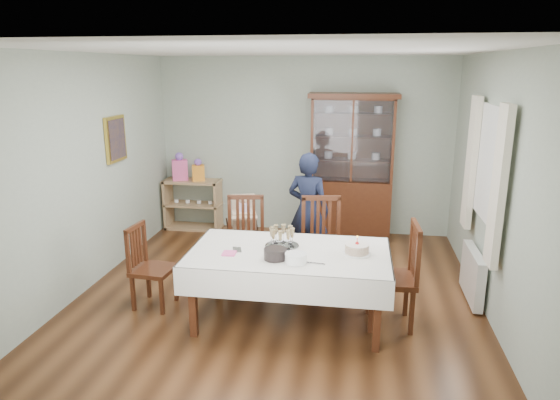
% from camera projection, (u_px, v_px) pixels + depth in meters
% --- Properties ---
extents(floor, '(5.00, 5.00, 0.00)m').
position_uv_depth(floor, '(277.00, 297.00, 5.68)').
color(floor, '#593319').
rests_on(floor, ground).
extents(room_shell, '(5.00, 5.00, 5.00)m').
position_uv_depth(room_shell, '(284.00, 142.00, 5.74)').
color(room_shell, '#9EAA99').
rests_on(room_shell, floor).
extents(dining_table, '(2.00, 1.16, 0.76)m').
position_uv_depth(dining_table, '(289.00, 286.00, 5.07)').
color(dining_table, '#432010').
rests_on(dining_table, floor).
extents(china_cabinet, '(1.30, 0.48, 2.18)m').
position_uv_depth(china_cabinet, '(351.00, 165.00, 7.42)').
color(china_cabinet, '#432010').
rests_on(china_cabinet, floor).
extents(sideboard, '(0.90, 0.38, 0.80)m').
position_uv_depth(sideboard, '(193.00, 204.00, 8.02)').
color(sideboard, tan).
rests_on(sideboard, floor).
extents(picture_frame, '(0.04, 0.48, 0.58)m').
position_uv_depth(picture_frame, '(116.00, 139.00, 6.35)').
color(picture_frame, gold).
rests_on(picture_frame, room_shell).
extents(window, '(0.04, 1.02, 1.22)m').
position_uv_depth(window, '(490.00, 165.00, 5.22)').
color(window, white).
rests_on(window, room_shell).
extents(curtain_left, '(0.07, 0.30, 1.55)m').
position_uv_depth(curtain_left, '(499.00, 187.00, 4.66)').
color(curtain_left, silver).
rests_on(curtain_left, room_shell).
extents(curtain_right, '(0.07, 0.30, 1.55)m').
position_uv_depth(curtain_right, '(471.00, 163.00, 5.85)').
color(curtain_right, silver).
rests_on(curtain_right, room_shell).
extents(radiator, '(0.10, 0.80, 0.55)m').
position_uv_depth(radiator, '(472.00, 275.00, 5.55)').
color(radiator, white).
rests_on(radiator, floor).
extents(chair_far_left, '(0.53, 0.53, 1.03)m').
position_uv_depth(chair_far_left, '(246.00, 257.00, 6.05)').
color(chair_far_left, '#432010').
rests_on(chair_far_left, floor).
extents(chair_far_right, '(0.56, 0.56, 1.07)m').
position_uv_depth(chair_far_right, '(321.00, 263.00, 5.85)').
color(chair_far_right, '#432010').
rests_on(chair_far_right, floor).
extents(chair_end_left, '(0.44, 0.44, 0.91)m').
position_uv_depth(chair_end_left, '(153.00, 282.00, 5.43)').
color(chair_end_left, '#432010').
rests_on(chair_end_left, floor).
extents(chair_end_right, '(0.51, 0.51, 1.07)m').
position_uv_depth(chair_end_right, '(392.00, 295.00, 5.02)').
color(chair_end_right, '#432010').
rests_on(chair_end_right, floor).
extents(woman, '(0.63, 0.50, 1.51)m').
position_uv_depth(woman, '(308.00, 210.00, 6.40)').
color(woman, black).
rests_on(woman, floor).
extents(high_chair, '(0.51, 0.51, 0.93)m').
position_uv_depth(high_chair, '(244.00, 236.00, 6.64)').
color(high_chair, black).
rests_on(high_chair, floor).
extents(champagne_tray, '(0.35, 0.35, 0.21)m').
position_uv_depth(champagne_tray, '(282.00, 241.00, 5.08)').
color(champagne_tray, silver).
rests_on(champagne_tray, dining_table).
extents(birthday_cake, '(0.27, 0.27, 0.19)m').
position_uv_depth(birthday_cake, '(357.00, 249.00, 4.89)').
color(birthday_cake, white).
rests_on(birthday_cake, dining_table).
extents(plate_stack_dark, '(0.26, 0.26, 0.10)m').
position_uv_depth(plate_stack_dark, '(275.00, 254.00, 4.76)').
color(plate_stack_dark, black).
rests_on(plate_stack_dark, dining_table).
extents(plate_stack_white, '(0.25, 0.25, 0.09)m').
position_uv_depth(plate_stack_white, '(296.00, 258.00, 4.68)').
color(plate_stack_white, white).
rests_on(plate_stack_white, dining_table).
extents(napkin_stack, '(0.13, 0.13, 0.02)m').
position_uv_depth(napkin_stack, '(229.00, 253.00, 4.90)').
color(napkin_stack, '#E95697').
rests_on(napkin_stack, dining_table).
extents(cutlery, '(0.15, 0.18, 0.01)m').
position_uv_depth(cutlery, '(234.00, 249.00, 5.01)').
color(cutlery, silver).
rests_on(cutlery, dining_table).
extents(cake_knife, '(0.27, 0.05, 0.01)m').
position_uv_depth(cake_knife, '(311.00, 263.00, 4.67)').
color(cake_knife, silver).
rests_on(cake_knife, dining_table).
extents(gift_bag_pink, '(0.28, 0.23, 0.44)m').
position_uv_depth(gift_bag_pink, '(180.00, 168.00, 7.87)').
color(gift_bag_pink, '#E95697').
rests_on(gift_bag_pink, sideboard).
extents(gift_bag_orange, '(0.22, 0.19, 0.35)m').
position_uv_depth(gift_bag_orange, '(198.00, 171.00, 7.83)').
color(gift_bag_orange, orange).
rests_on(gift_bag_orange, sideboard).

